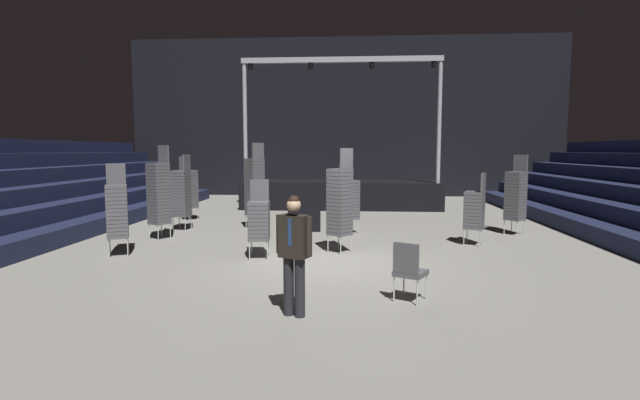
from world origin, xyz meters
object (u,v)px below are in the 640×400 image
object	(u,v)px
chair_stack_mid_right	(475,209)
chair_stack_rear_left	(349,199)
equipment_road_case	(304,220)
chair_stack_rear_centre	(255,186)
chair_stack_front_left	(159,192)
stage_riser	(341,192)
chair_stack_mid_centre	(117,210)
chair_stack_mid_left	(182,192)
chair_stack_aisle_left	(259,219)
chair_stack_aisle_right	(340,201)
man_with_tie	(294,248)
loose_chair_near_man	(409,268)
chair_stack_front_right	(516,195)
chair_stack_rear_right	(189,188)

from	to	relation	value
chair_stack_mid_right	chair_stack_rear_left	bearing A→B (deg)	88.63
chair_stack_mid_right	equipment_road_case	size ratio (longest dim) A/B	1.99
chair_stack_rear_centre	chair_stack_front_left	bearing A→B (deg)	173.24
chair_stack_mid_right	chair_stack_rear_centre	xyz separation A→B (m)	(-5.95, 2.13, 0.38)
chair_stack_rear_left	equipment_road_case	bearing A→B (deg)	-50.62
stage_riser	chair_stack_mid_centre	bearing A→B (deg)	-116.36
chair_stack_mid_right	equipment_road_case	xyz separation A→B (m)	(-4.44, 1.80, -0.59)
chair_stack_mid_left	chair_stack_mid_right	size ratio (longest dim) A/B	1.24
stage_riser	chair_stack_rear_centre	distance (m)	6.15
chair_stack_aisle_left	chair_stack_aisle_right	world-z (taller)	chair_stack_aisle_right
stage_riser	chair_stack_aisle_right	bearing A→B (deg)	-88.70
chair_stack_rear_centre	equipment_road_case	xyz separation A→B (m)	(1.51, -0.33, -0.97)
man_with_tie	equipment_road_case	size ratio (longest dim) A/B	1.92
chair_stack_aisle_left	chair_stack_rear_centre	bearing A→B (deg)	-81.94
equipment_road_case	loose_chair_near_man	size ratio (longest dim) A/B	0.95
chair_stack_front_right	chair_stack_rear_centre	xyz separation A→B (m)	(-7.45, 0.53, 0.17)
chair_stack_mid_right	chair_stack_aisle_right	world-z (taller)	chair_stack_aisle_right
chair_stack_mid_centre	chair_stack_rear_right	world-z (taller)	chair_stack_rear_right
man_with_tie	chair_stack_front_left	xyz separation A→B (m)	(-4.29, 5.68, 0.26)
chair_stack_mid_right	equipment_road_case	distance (m)	4.83
stage_riser	chair_stack_aisle_right	world-z (taller)	stage_riser
chair_stack_mid_centre	chair_stack_aisle_left	size ratio (longest dim) A/B	1.20
chair_stack_mid_right	chair_stack_rear_centre	distance (m)	6.33
stage_riser	chair_stack_rear_left	bearing A→B (deg)	-86.49
stage_riser	chair_stack_front_right	distance (m)	7.93
chair_stack_aisle_left	equipment_road_case	size ratio (longest dim) A/B	1.90
chair_stack_front_left	chair_stack_rear_left	size ratio (longest dim) A/B	1.26
chair_stack_mid_centre	stage_riser	bearing A→B (deg)	-140.82
man_with_tie	equipment_road_case	xyz separation A→B (m)	(-0.62, 7.25, -0.67)
man_with_tie	chair_stack_aisle_right	distance (m)	4.39
chair_stack_mid_centre	chair_stack_aisle_right	size ratio (longest dim) A/B	0.86
chair_stack_mid_centre	chair_stack_rear_centre	size ratio (longest dim) A/B	0.80
chair_stack_mid_right	chair_stack_rear_right	distance (m)	9.31
chair_stack_mid_centre	chair_stack_aisle_left	bearing A→B (deg)	154.89
chair_stack_mid_centre	chair_stack_rear_centre	bearing A→B (deg)	-144.60
chair_stack_rear_right	chair_stack_rear_centre	xyz separation A→B (m)	(2.58, -1.61, 0.21)
chair_stack_mid_centre	equipment_road_case	bearing A→B (deg)	-160.94
chair_stack_rear_right	loose_chair_near_man	distance (m)	10.59
loose_chair_near_man	chair_stack_front_left	bearing A→B (deg)	169.65
man_with_tie	stage_riser	bearing A→B (deg)	-68.61
chair_stack_mid_centre	chair_stack_aisle_right	bearing A→B (deg)	163.65
chair_stack_aisle_right	chair_stack_rear_right	bearing A→B (deg)	85.15
stage_riser	chair_stack_mid_centre	world-z (taller)	stage_riser
chair_stack_front_right	chair_stack_aisle_right	distance (m)	5.50
chair_stack_aisle_left	chair_stack_mid_right	bearing A→B (deg)	-164.92
chair_stack_rear_centre	chair_stack_aisle_right	world-z (taller)	chair_stack_rear_centre
chair_stack_mid_left	chair_stack_rear_right	world-z (taller)	chair_stack_mid_left
chair_stack_mid_left	chair_stack_mid_centre	xyz separation A→B (m)	(-0.20, -3.48, -0.08)
chair_stack_rear_left	chair_stack_rear_centre	world-z (taller)	chair_stack_rear_centre
chair_stack_rear_right	chair_stack_aisle_right	world-z (taller)	chair_stack_aisle_right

